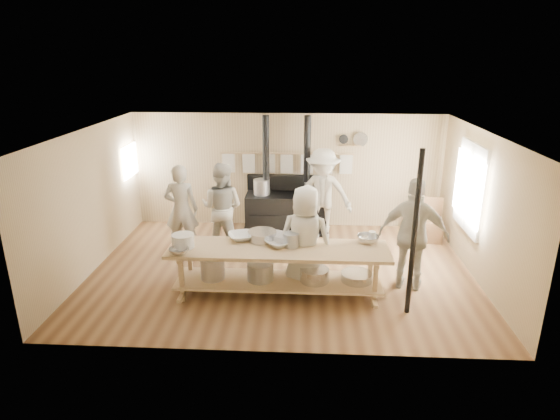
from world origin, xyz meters
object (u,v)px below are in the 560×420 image
at_px(cook_left, 222,208).
at_px(cook_center, 305,239).
at_px(prep_table, 278,266).
at_px(cook_far_left, 181,210).
at_px(cook_by_window, 322,194).
at_px(chair, 431,228).
at_px(roasting_pan, 282,237).
at_px(stove, 286,208).
at_px(cook_right, 414,235).

bearing_deg(cook_left, cook_center, 150.78).
height_order(prep_table, cook_left, cook_left).
relative_size(cook_far_left, cook_by_window, 0.93).
height_order(chair, roasting_pan, roasting_pan).
height_order(cook_far_left, cook_left, cook_left).
bearing_deg(cook_by_window, roasting_pan, -100.33).
height_order(stove, cook_right, stove).
bearing_deg(cook_far_left, cook_left, -169.77).
bearing_deg(prep_table, cook_by_window, 73.03).
bearing_deg(cook_center, cook_right, -165.39).
xyz_separation_m(cook_left, roasting_pan, (1.27, -1.48, -0.01)).
bearing_deg(roasting_pan, stove, 90.88).
relative_size(prep_table, cook_right, 1.84).
xyz_separation_m(cook_far_left, roasting_pan, (2.05, -1.31, -0.01)).
height_order(prep_table, cook_far_left, cook_far_left).
height_order(cook_by_window, roasting_pan, cook_by_window).
relative_size(cook_center, chair, 1.99).
bearing_deg(cook_by_window, chair, 6.55).
xyz_separation_m(cook_center, chair, (2.72, 2.34, -0.64)).
height_order(cook_far_left, chair, cook_far_left).
xyz_separation_m(cook_far_left, cook_center, (2.45, -1.40, -0.00)).
xyz_separation_m(cook_right, cook_by_window, (-1.45, 2.26, 0.01)).
relative_size(cook_left, cook_center, 1.00).
distance_m(prep_table, cook_left, 2.23).
bearing_deg(stove, roasting_pan, -89.12).
bearing_deg(cook_far_left, prep_table, 138.42).
relative_size(prep_table, cook_far_left, 1.96).
xyz_separation_m(prep_table, cook_left, (-1.23, 1.81, 0.40)).
xyz_separation_m(stove, prep_table, (-0.00, -3.02, -0.00)).
height_order(stove, chair, stove).
xyz_separation_m(cook_center, cook_by_window, (0.36, 2.39, 0.07)).
relative_size(cook_center, roasting_pan, 3.78).
bearing_deg(cook_center, stove, -70.59).
distance_m(cook_far_left, cook_by_window, 2.99).
xyz_separation_m(prep_table, chair, (3.16, 2.58, -0.25)).
bearing_deg(chair, cook_center, -133.06).
bearing_deg(roasting_pan, cook_far_left, 147.58).
bearing_deg(stove, prep_table, -90.04).
relative_size(cook_center, cook_right, 0.94).
bearing_deg(prep_table, chair, 39.17).
relative_size(cook_by_window, chair, 2.14).
relative_size(chair, roasting_pan, 1.90).
bearing_deg(cook_by_window, cook_left, -150.09).
bearing_deg(roasting_pan, cook_center, -12.84).
height_order(stove, roasting_pan, stove).
bearing_deg(chair, stove, 178.29).
relative_size(stove, chair, 2.82).
bearing_deg(prep_table, cook_far_left, 140.89).
height_order(cook_center, roasting_pan, cook_center).
distance_m(stove, cook_by_window, 1.00).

